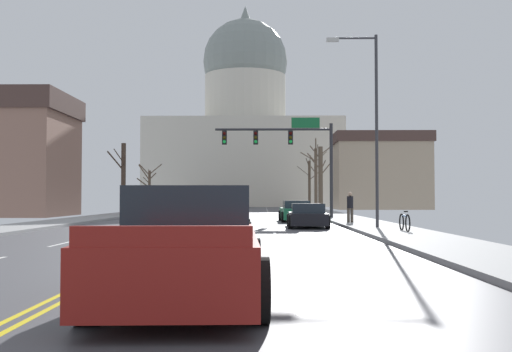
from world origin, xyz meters
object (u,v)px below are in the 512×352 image
object	(u,v)px
sedan_near_02	(224,223)
sedan_oncoming_01	(215,206)
sedan_near_00	(296,212)
bicycle_parked	(405,222)
sedan_near_01	(307,216)
sedan_oncoming_00	(207,208)
pedestrian_00	(350,206)
signal_gantry	(289,145)
street_lamp_right	(370,114)
sedan_near_03	(210,232)
pickup_truck_near_04	(186,249)

from	to	relation	value
sedan_near_02	sedan_oncoming_01	bearing A→B (deg)	95.18
sedan_near_00	bicycle_parked	bearing A→B (deg)	-73.41
sedan_near_01	sedan_oncoming_01	size ratio (longest dim) A/B	0.97
sedan_near_00	sedan_oncoming_00	size ratio (longest dim) A/B	1.05
sedan_near_01	sedan_near_00	bearing A→B (deg)	91.54
sedan_near_00	bicycle_parked	xyz separation A→B (m)	(3.73, -12.52, -0.11)
pedestrian_00	sedan_near_00	bearing A→B (deg)	120.48
signal_gantry	street_lamp_right	bearing A→B (deg)	-76.17
sedan_near_03	sedan_oncoming_00	xyz separation A→B (m)	(-3.19, 32.57, 0.02)
sedan_near_00	pickup_truck_near_04	distance (m)	28.13
sedan_oncoming_00	sedan_near_01	bearing A→B (deg)	-70.24
sedan_near_02	bicycle_parked	distance (m)	7.49
street_lamp_right	bicycle_parked	size ratio (longest dim) A/B	4.97
sedan_oncoming_00	sedan_oncoming_01	bearing A→B (deg)	90.75
sedan_near_00	pickup_truck_near_04	size ratio (longest dim) A/B	0.82
signal_gantry	bicycle_parked	distance (m)	16.73
sedan_oncoming_01	street_lamp_right	bearing A→B (deg)	-72.89
bicycle_parked	sedan_oncoming_00	bearing A→B (deg)	113.02
pickup_truck_near_04	sedan_oncoming_01	world-z (taller)	pickup_truck_near_04
signal_gantry	sedan_near_01	distance (m)	11.15
signal_gantry	sedan_near_03	xyz separation A→B (m)	(-3.17, -23.80, -4.41)
sedan_oncoming_01	bicycle_parked	bearing A→B (deg)	-72.91
sedan_near_02	bicycle_parked	bearing A→B (deg)	15.59
sedan_near_02	sedan_oncoming_00	bearing A→B (deg)	96.81
sedan_near_00	sedan_oncoming_00	xyz separation A→B (m)	(-6.63, 11.86, -0.01)
sedan_near_00	sedan_near_03	size ratio (longest dim) A/B	0.95
pickup_truck_near_04	sedan_oncoming_00	size ratio (longest dim) A/B	1.28
sedan_near_00	sedan_near_01	bearing A→B (deg)	-88.46
sedan_near_03	pedestrian_00	world-z (taller)	pedestrian_00
signal_gantry	street_lamp_right	size ratio (longest dim) A/B	0.90
sedan_near_00	sedan_oncoming_01	xyz separation A→B (m)	(-6.76, 21.59, 0.01)
street_lamp_right	sedan_near_03	size ratio (longest dim) A/B	1.87
sedan_near_01	pickup_truck_near_04	distance (m)	21.08
sedan_near_01	sedan_oncoming_01	bearing A→B (deg)	103.60
bicycle_parked	sedan_oncoming_01	bearing A→B (deg)	107.09
sedan_near_00	pickup_truck_near_04	world-z (taller)	pickup_truck_near_04
signal_gantry	bicycle_parked	size ratio (longest dim) A/B	4.47
pedestrian_00	pickup_truck_near_04	bearing A→B (deg)	-104.05
sedan_near_03	street_lamp_right	bearing A→B (deg)	60.08
sedan_near_03	pickup_truck_near_04	size ratio (longest dim) A/B	0.87
street_lamp_right	sedan_oncoming_00	distance (m)	24.05
sedan_near_00	sedan_near_02	xyz separation A→B (m)	(-3.48, -14.54, -0.06)
sedan_near_03	sedan_oncoming_00	bearing A→B (deg)	95.59
signal_gantry	sedan_oncoming_00	distance (m)	11.70
sedan_near_01	sedan_near_02	distance (m)	8.26
sedan_oncoming_00	bicycle_parked	distance (m)	26.50
sedan_near_03	sedan_oncoming_01	xyz separation A→B (m)	(-3.32, 42.30, 0.04)
sedan_oncoming_01	pedestrian_00	distance (m)	27.82
sedan_near_01	sedan_oncoming_01	xyz separation A→B (m)	(-6.95, 28.73, 0.05)
sedan_near_02	sedan_oncoming_00	xyz separation A→B (m)	(-3.15, 26.40, 0.06)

